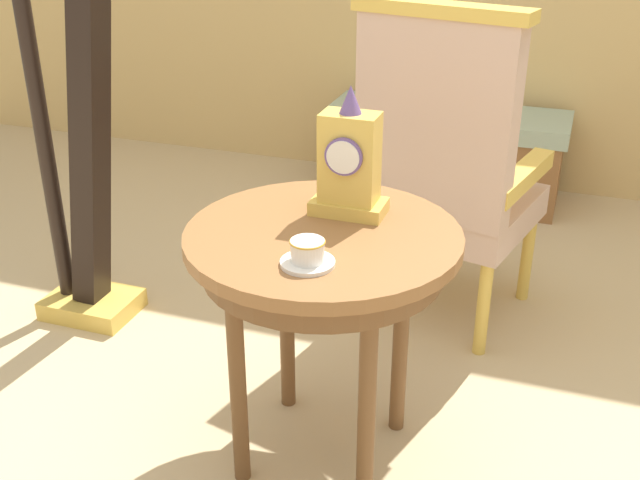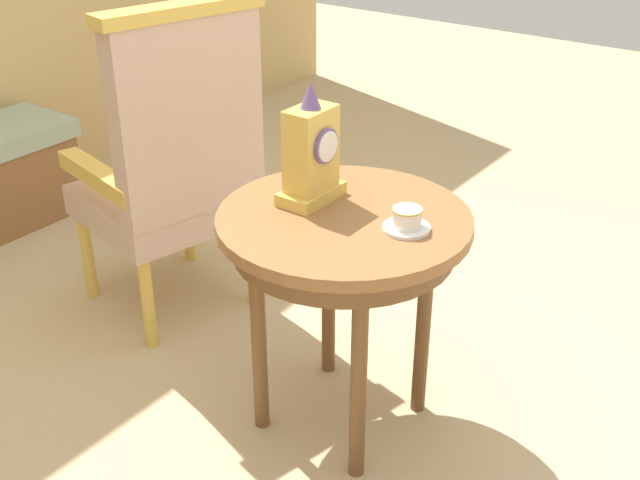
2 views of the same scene
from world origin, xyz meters
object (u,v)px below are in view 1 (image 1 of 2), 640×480
(teacup_left, at_px, (307,254))
(window_bench, at_px, (445,153))
(side_table, at_px, (323,261))
(armchair, at_px, (445,167))
(mantel_clock, at_px, (349,164))
(harp, at_px, (76,137))

(teacup_left, bearing_deg, window_bench, 91.94)
(side_table, distance_m, armchair, 0.82)
(side_table, xyz_separation_m, window_bench, (-0.05, 2.00, -0.38))
(mantel_clock, relative_size, harp, 0.20)
(side_table, bearing_deg, window_bench, 91.41)
(harp, distance_m, window_bench, 1.90)
(mantel_clock, height_order, harp, harp)
(side_table, height_order, window_bench, side_table)
(teacup_left, xyz_separation_m, harp, (-1.04, 0.61, -0.03))
(side_table, distance_m, window_bench, 2.03)
(mantel_clock, bearing_deg, harp, 163.73)
(side_table, height_order, mantel_clock, mantel_clock)
(side_table, xyz_separation_m, teacup_left, (0.02, -0.18, 0.11))
(mantel_clock, xyz_separation_m, window_bench, (-0.07, 1.87, -0.60))
(mantel_clock, relative_size, window_bench, 0.29)
(armchair, xyz_separation_m, window_bench, (-0.20, 1.19, -0.37))
(teacup_left, height_order, harp, harp)
(armchair, relative_size, harp, 0.67)
(side_table, relative_size, window_bench, 0.60)
(side_table, relative_size, harp, 0.41)
(teacup_left, height_order, mantel_clock, mantel_clock)
(harp, bearing_deg, armchair, 17.65)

